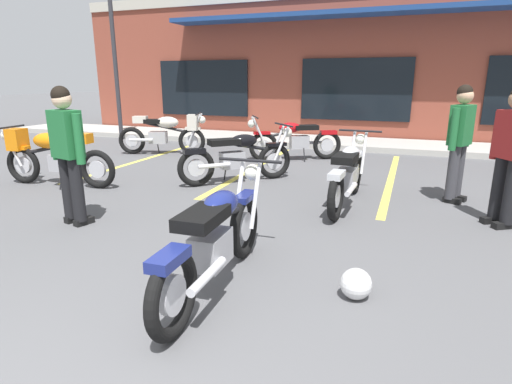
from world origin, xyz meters
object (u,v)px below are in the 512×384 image
at_px(motorcycle_black_cruiser, 238,156).
at_px(person_by_back_row, 68,148).
at_px(motorcycle_orange_scrambler, 295,139).
at_px(person_in_shorts_foreground, 460,137).
at_px(motorcycle_foreground_classic, 216,238).
at_px(helmet_on_pavement, 356,284).
at_px(motorcycle_green_cafe_racer, 52,154).
at_px(parking_lot_lamp_post, 110,29).
at_px(motorcycle_cream_vintage, 166,132).
at_px(motorcycle_blue_standard, 348,173).
at_px(person_in_black_shirt, 511,149).

xyz_separation_m(motorcycle_black_cruiser, person_by_back_row, (-1.05, -2.69, 0.49)).
distance_m(motorcycle_orange_scrambler, person_in_shorts_foreground, 3.83).
xyz_separation_m(motorcycle_foreground_classic, helmet_on_pavement, (1.15, 0.24, -0.33)).
bearing_deg(person_in_shorts_foreground, person_by_back_row, -148.67).
bearing_deg(person_in_shorts_foreground, helmet_on_pavement, -106.02).
height_order(motorcycle_green_cafe_racer, motorcycle_orange_scrambler, same).
bearing_deg(parking_lot_lamp_post, helmet_on_pavement, -41.50).
distance_m(motorcycle_orange_scrambler, person_by_back_row, 5.22).
height_order(motorcycle_green_cafe_racer, person_in_shorts_foreground, person_in_shorts_foreground).
height_order(motorcycle_black_cruiser, helmet_on_pavement, motorcycle_black_cruiser).
distance_m(motorcycle_foreground_classic, parking_lot_lamp_post, 10.07).
distance_m(motorcycle_cream_vintage, person_by_back_row, 4.94).
distance_m(motorcycle_blue_standard, motorcycle_orange_scrambler, 3.40).
relative_size(motorcycle_cream_vintage, person_in_black_shirt, 1.22).
distance_m(motorcycle_green_cafe_racer, parking_lot_lamp_post, 6.02).
distance_m(motorcycle_green_cafe_racer, motorcycle_cream_vintage, 3.24).
bearing_deg(person_in_black_shirt, parking_lot_lamp_post, 154.08).
xyz_separation_m(motorcycle_foreground_classic, motorcycle_blue_standard, (0.67, 2.87, 0.00)).
bearing_deg(motorcycle_orange_scrambler, motorcycle_foreground_classic, -81.03).
bearing_deg(motorcycle_black_cruiser, motorcycle_foreground_classic, -69.83).
height_order(motorcycle_foreground_classic, helmet_on_pavement, motorcycle_foreground_classic).
bearing_deg(motorcycle_orange_scrambler, person_in_black_shirt, -42.64).
height_order(motorcycle_green_cafe_racer, parking_lot_lamp_post, parking_lot_lamp_post).
bearing_deg(person_in_shorts_foreground, person_in_black_shirt, -63.82).
relative_size(person_in_shorts_foreground, helmet_on_pavement, 6.44).
relative_size(motorcycle_blue_standard, parking_lot_lamp_post, 0.45).
bearing_deg(helmet_on_pavement, person_in_black_shirt, 59.34).
relative_size(motorcycle_blue_standard, motorcycle_green_cafe_racer, 1.00).
height_order(motorcycle_cream_vintage, helmet_on_pavement, motorcycle_cream_vintage).
xyz_separation_m(motorcycle_green_cafe_racer, motorcycle_orange_scrambler, (3.20, 3.59, -0.07)).
xyz_separation_m(person_in_shorts_foreground, person_by_back_row, (-4.47, -2.72, 0.00)).
distance_m(motorcycle_cream_vintage, helmet_on_pavement, 7.36).
relative_size(person_by_back_row, parking_lot_lamp_post, 0.35).
bearing_deg(helmet_on_pavement, parking_lot_lamp_post, 138.50).
bearing_deg(motorcycle_blue_standard, person_in_shorts_foreground, 26.60).
height_order(helmet_on_pavement, parking_lot_lamp_post, parking_lot_lamp_post).
bearing_deg(person_by_back_row, person_in_black_shirt, 19.80).
height_order(motorcycle_blue_standard, person_in_black_shirt, person_in_black_shirt).
xyz_separation_m(motorcycle_cream_vintage, person_in_black_shirt, (6.55, -2.87, 0.42)).
height_order(motorcycle_blue_standard, motorcycle_orange_scrambler, same).
xyz_separation_m(person_in_black_shirt, helmet_on_pavement, (-1.43, -2.41, -0.82)).
height_order(motorcycle_black_cruiser, parking_lot_lamp_post, parking_lot_lamp_post).
relative_size(motorcycle_orange_scrambler, person_in_black_shirt, 1.13).
bearing_deg(motorcycle_foreground_classic, motorcycle_orange_scrambler, 98.97).
xyz_separation_m(motorcycle_black_cruiser, motorcycle_orange_scrambler, (0.38, 2.31, 0.00)).
bearing_deg(motorcycle_blue_standard, person_in_black_shirt, -6.74).
bearing_deg(motorcycle_cream_vintage, person_in_shorts_foreground, -17.57).
height_order(motorcycle_orange_scrambler, motorcycle_cream_vintage, same).
bearing_deg(motorcycle_green_cafe_racer, person_by_back_row, -38.58).
xyz_separation_m(motorcycle_blue_standard, person_in_black_shirt, (1.90, -0.22, 0.49)).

